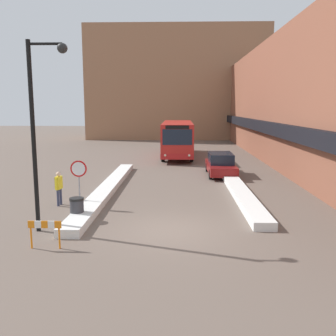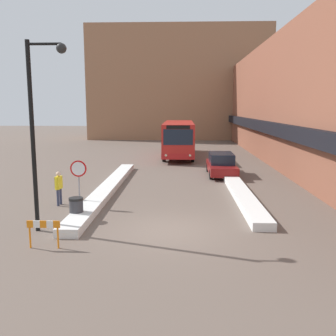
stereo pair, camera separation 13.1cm
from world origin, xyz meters
name	(u,v)px [view 2 (the right image)]	position (x,y,z in m)	size (l,w,h in m)	color
ground_plane	(168,230)	(0.00, 0.00, 0.00)	(160.00, 160.00, 0.00)	#66564C
building_row_right	(279,103)	(9.98, 24.00, 5.06)	(5.50, 60.00, 10.16)	brown
building_backdrop_far	(179,84)	(0.00, 43.20, 7.99)	(26.00, 8.00, 15.99)	#996B4C
snow_bank_left	(108,188)	(-3.60, 6.60, 0.17)	(0.90, 15.34, 0.34)	silver
snow_bank_right	(234,183)	(3.60, 8.21, 0.18)	(0.90, 16.58, 0.35)	silver
city_bus	(179,138)	(0.20, 21.50, 1.76)	(2.72, 10.92, 3.23)	red
parked_car_front	(221,164)	(3.20, 11.81, 0.75)	(1.81, 4.73, 1.52)	maroon
stop_sign	(79,173)	(-4.26, 3.21, 1.59)	(0.76, 0.08, 2.20)	gray
street_lamp	(39,117)	(-4.67, -0.19, 4.25)	(1.46, 0.36, 6.94)	black
pedestrian	(59,185)	(-5.32, 3.52, 0.97)	(0.26, 0.52, 1.62)	#333851
trash_bin	(76,209)	(-3.84, 1.17, 0.48)	(0.59, 0.59, 0.95)	#38383D
construction_barricade	(44,229)	(-4.04, -1.95, 0.67)	(1.10, 0.06, 0.94)	orange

